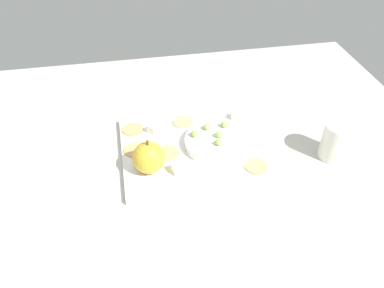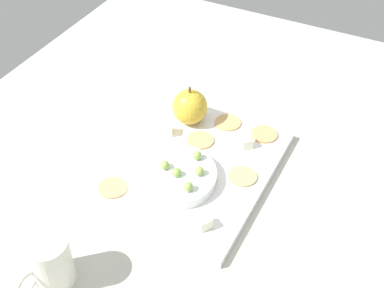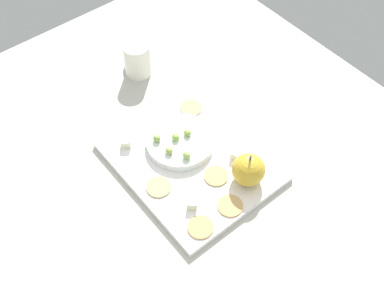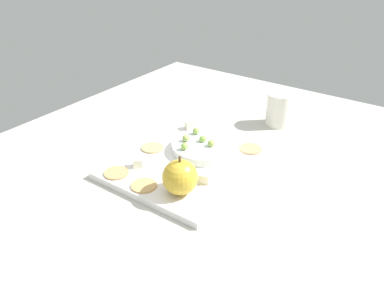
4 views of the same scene
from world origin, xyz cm
name	(u,v)px [view 1 (image 1 of 4)]	position (x,y,z in cm)	size (l,w,h in cm)	color
table	(192,163)	(0.00, 0.00, 2.42)	(125.36, 103.73, 4.84)	#B9B8AD
platter	(197,149)	(1.51, 1.42, 5.62)	(35.50, 28.94, 1.55)	white
serving_dish	(217,143)	(6.31, 0.62, 7.39)	(15.48, 15.48, 2.00)	white
apple_whole	(149,158)	(-10.34, -4.75, 10.00)	(7.22, 7.22, 7.22)	gold
apple_stem	(148,143)	(-10.34, -4.75, 14.21)	(0.50, 0.50, 1.20)	brown
cheese_cube_0	(153,129)	(-8.11, 8.70, 7.46)	(2.13, 2.13, 2.13)	white
cheese_cube_1	(236,116)	(13.78, 10.29, 7.46)	(2.13, 2.13, 2.13)	#F1F3CC
cheese_cube_2	(177,169)	(-4.58, -6.74, 7.46)	(2.13, 2.13, 2.13)	#EBE9CE
cracker_0	(135,150)	(-13.07, 2.58, 6.59)	(5.37, 5.37, 0.40)	tan
cracker_1	(182,122)	(-0.44, 11.40, 6.59)	(5.37, 5.37, 0.40)	tan
cracker_2	(256,166)	(13.23, -8.23, 6.59)	(5.37, 5.37, 0.40)	tan
cracker_3	(133,130)	(-12.99, 10.59, 6.59)	(5.37, 5.37, 0.40)	tan
cracker_4	(168,152)	(-5.57, 0.32, 6.59)	(5.37, 5.37, 0.40)	tan
grape_0	(219,135)	(6.84, 1.38, 9.15)	(1.85, 1.66, 1.52)	#8BBD4F
grape_1	(207,127)	(4.75, 4.85, 9.18)	(1.85, 1.66, 1.59)	#9BB658
grape_2	(219,142)	(6.13, -1.44, 9.15)	(1.85, 1.66, 1.52)	#96B152
grape_3	(195,134)	(1.25, 2.67, 9.24)	(1.85, 1.66, 1.69)	#92BE54
grape_4	(225,124)	(9.15, 4.90, 9.25)	(1.85, 1.66, 1.73)	#96B757
cup	(337,141)	(32.91, -6.44, 9.40)	(9.93, 6.75, 9.12)	white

